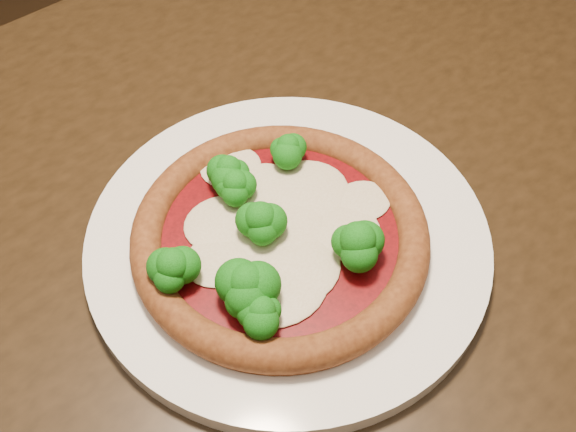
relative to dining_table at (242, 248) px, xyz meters
name	(u,v)px	position (x,y,z in m)	size (l,w,h in m)	color
dining_table	(242,248)	(0.00, 0.00, 0.00)	(1.43, 1.10, 0.75)	black
plate	(288,238)	(0.02, -0.08, 0.10)	(0.36, 0.36, 0.02)	silver
pizza	(277,235)	(0.00, -0.09, 0.13)	(0.26, 0.26, 0.06)	brown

